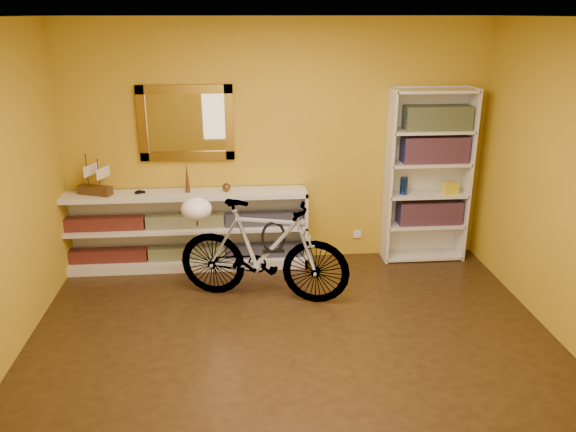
{
  "coord_description": "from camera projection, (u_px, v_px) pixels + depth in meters",
  "views": [
    {
      "loc": [
        -0.4,
        -4.01,
        2.63
      ],
      "look_at": [
        0.0,
        0.7,
        0.95
      ],
      "focal_mm": 35.8,
      "sensor_mm": 36.0,
      "label": 1
    }
  ],
  "objects": [
    {
      "name": "floor",
      "position": [
        295.0,
        355.0,
        4.68
      ],
      "size": [
        4.5,
        4.0,
        0.01
      ],
      "primitive_type": "cube",
      "color": "black",
      "rests_on": "ground"
    },
    {
      "name": "ceiling",
      "position": [
        297.0,
        16.0,
        3.8
      ],
      "size": [
        4.5,
        4.0,
        0.01
      ],
      "primitive_type": "cube",
      "color": "silver",
      "rests_on": "ground"
    },
    {
      "name": "back_wall",
      "position": [
        278.0,
        144.0,
        6.12
      ],
      "size": [
        4.5,
        0.01,
        2.6
      ],
      "primitive_type": "cube",
      "color": "#BB911C",
      "rests_on": "ground"
    },
    {
      "name": "gilt_mirror",
      "position": [
        186.0,
        123.0,
        5.92
      ],
      "size": [
        0.98,
        0.06,
        0.78
      ],
      "primitive_type": "cube",
      "color": "brown",
      "rests_on": "back_wall"
    },
    {
      "name": "wall_socket",
      "position": [
        357.0,
        234.0,
        6.53
      ],
      "size": [
        0.09,
        0.02,
        0.09
      ],
      "primitive_type": "cube",
      "color": "silver",
      "rests_on": "back_wall"
    },
    {
      "name": "console_unit",
      "position": [
        186.0,
        230.0,
        6.16
      ],
      "size": [
        2.6,
        0.35,
        0.85
      ],
      "primitive_type": null,
      "color": "silver",
      "rests_on": "floor"
    },
    {
      "name": "cd_row_lower",
      "position": [
        187.0,
        253.0,
        6.22
      ],
      "size": [
        2.5,
        0.13,
        0.14
      ],
      "primitive_type": "cube",
      "color": "black",
      "rests_on": "console_unit"
    },
    {
      "name": "cd_row_upper",
      "position": [
        185.0,
        221.0,
        6.1
      ],
      "size": [
        2.5,
        0.13,
        0.14
      ],
      "primitive_type": "cube",
      "color": "navy",
      "rests_on": "console_unit"
    },
    {
      "name": "model_ship",
      "position": [
        93.0,
        174.0,
        5.87
      ],
      "size": [
        0.39,
        0.26,
        0.43
      ],
      "primitive_type": null,
      "rotation": [
        0.0,
        0.0,
        -0.38
      ],
      "color": "#3A2510",
      "rests_on": "console_unit"
    },
    {
      "name": "toy_car",
      "position": [
        140.0,
        193.0,
        5.98
      ],
      "size": [
        0.0,
        0.0,
        0.0
      ],
      "primitive_type": "imported",
      "rotation": [
        0.0,
        0.0,
        1.94
      ],
      "color": "black",
      "rests_on": "console_unit"
    },
    {
      "name": "bronze_ornament",
      "position": [
        187.0,
        178.0,
        5.96
      ],
      "size": [
        0.05,
        0.05,
        0.32
      ],
      "primitive_type": "cone",
      "color": "brown",
      "rests_on": "console_unit"
    },
    {
      "name": "decorative_orb",
      "position": [
        226.0,
        187.0,
        6.03
      ],
      "size": [
        0.09,
        0.09,
        0.09
      ],
      "primitive_type": "sphere",
      "color": "brown",
      "rests_on": "console_unit"
    },
    {
      "name": "bookcase",
      "position": [
        428.0,
        177.0,
        6.21
      ],
      "size": [
        0.9,
        0.3,
        1.9
      ],
      "primitive_type": null,
      "color": "silver",
      "rests_on": "floor"
    },
    {
      "name": "book_row_a",
      "position": [
        429.0,
        212.0,
        6.35
      ],
      "size": [
        0.7,
        0.22,
        0.26
      ],
      "primitive_type": "cube",
      "color": "maroon",
      "rests_on": "bookcase"
    },
    {
      "name": "book_row_b",
      "position": [
        435.0,
        149.0,
        6.12
      ],
      "size": [
        0.7,
        0.22,
        0.28
      ],
      "primitive_type": "cube",
      "color": "maroon",
      "rests_on": "bookcase"
    },
    {
      "name": "book_row_c",
      "position": [
        437.0,
        118.0,
        6.0
      ],
      "size": [
        0.7,
        0.22,
        0.25
      ],
      "primitive_type": "cube",
      "color": "#184555",
      "rests_on": "bookcase"
    },
    {
      "name": "travel_mug",
      "position": [
        404.0,
        186.0,
        6.2
      ],
      "size": [
        0.08,
        0.08,
        0.19
      ],
      "primitive_type": "cylinder",
      "color": "navy",
      "rests_on": "bookcase"
    },
    {
      "name": "red_tin",
      "position": [
        413.0,
        120.0,
        6.02
      ],
      "size": [
        0.16,
        0.16,
        0.2
      ],
      "primitive_type": "cube",
      "rotation": [
        0.0,
        0.0,
        -0.08
      ],
      "color": "#9A2E16",
      "rests_on": "bookcase"
    },
    {
      "name": "yellow_bag",
      "position": [
        450.0,
        188.0,
        6.24
      ],
      "size": [
        0.18,
        0.13,
        0.12
      ],
      "primitive_type": "cube",
      "rotation": [
        0.0,
        0.0,
        0.18
      ],
      "color": "yellow",
      "rests_on": "bookcase"
    },
    {
      "name": "bicycle",
      "position": [
        263.0,
        251.0,
        5.44
      ],
      "size": [
        0.88,
        1.74,
        0.99
      ],
      "primitive_type": "imported",
      "rotation": [
        0.0,
        0.0,
        1.3
      ],
      "color": "silver",
      "rests_on": "floor"
    },
    {
      "name": "helmet",
      "position": [
        196.0,
        209.0,
        5.43
      ],
      "size": [
        0.29,
        0.28,
        0.22
      ],
      "primitive_type": "ellipsoid",
      "color": "white",
      "rests_on": "bicycle"
    },
    {
      "name": "u_lock",
      "position": [
        273.0,
        237.0,
        5.37
      ],
      "size": [
        0.23,
        0.02,
        0.23
      ],
      "primitive_type": "torus",
      "rotation": [
        1.57,
        0.0,
        0.0
      ],
      "color": "black",
      "rests_on": "bicycle"
    }
  ]
}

